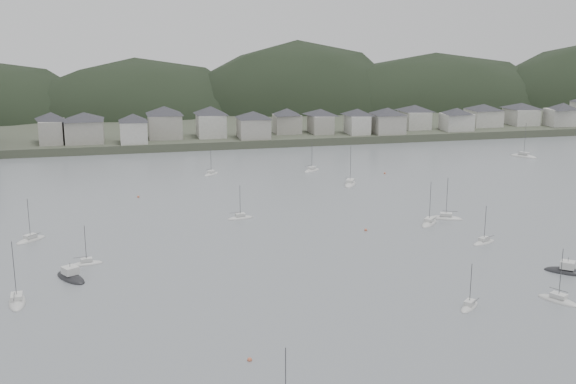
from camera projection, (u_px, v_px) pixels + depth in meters
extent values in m
plane|color=slate|center=(400.00, 344.00, 107.50)|extent=(900.00, 900.00, 0.00)
cube|color=#383D2D|center=(197.00, 107.00, 386.52)|extent=(900.00, 250.00, 3.00)
ellipsoid|color=black|center=(138.00, 137.00, 361.20)|extent=(132.08, 90.41, 79.74)
ellipsoid|color=black|center=(297.00, 136.00, 380.03)|extent=(133.88, 88.37, 101.41)
ellipsoid|color=black|center=(432.00, 128.00, 391.18)|extent=(165.81, 81.78, 82.55)
cube|color=gray|center=(52.00, 132.00, 263.90)|extent=(8.34, 12.91, 8.59)
pyramid|color=#2B2B31|center=(51.00, 116.00, 262.54)|extent=(15.78, 15.78, 3.01)
cube|color=gray|center=(85.00, 131.00, 265.87)|extent=(13.68, 13.35, 8.36)
pyramid|color=#2B2B31|center=(84.00, 116.00, 264.55)|extent=(20.07, 20.07, 2.93)
cube|color=#AAA89F|center=(134.00, 132.00, 264.76)|extent=(9.78, 10.20, 8.08)
pyramid|color=#2B2B31|center=(133.00, 117.00, 263.48)|extent=(14.83, 14.83, 2.83)
cube|color=gray|center=(165.00, 126.00, 276.40)|extent=(12.59, 13.33, 9.09)
pyramid|color=#2B2B31|center=(164.00, 110.00, 274.96)|extent=(19.24, 19.24, 3.18)
cube|color=#AAA89F|center=(211.00, 125.00, 278.85)|extent=(10.74, 12.17, 8.87)
pyramid|color=#2B2B31|center=(211.00, 110.00, 277.44)|extent=(17.01, 17.01, 3.10)
cube|color=gray|center=(253.00, 128.00, 276.19)|extent=(11.63, 12.09, 7.69)
pyramid|color=#2B2B31|center=(253.00, 115.00, 274.97)|extent=(17.61, 17.61, 2.69)
cube|color=gray|center=(287.00, 124.00, 287.77)|extent=(10.37, 9.35, 7.44)
pyramid|color=#2B2B31|center=(287.00, 112.00, 286.59)|extent=(14.65, 14.65, 2.60)
cube|color=gray|center=(320.00, 124.00, 288.45)|extent=(8.24, 12.20, 7.22)
pyramid|color=#2B2B31|center=(321.00, 112.00, 287.30)|extent=(15.17, 15.17, 2.53)
cube|color=#AAA89F|center=(357.00, 124.00, 286.49)|extent=(8.06, 10.91, 7.46)
pyramid|color=#2B2B31|center=(358.00, 112.00, 285.30)|extent=(14.08, 14.08, 2.61)
cube|color=gray|center=(387.00, 124.00, 287.75)|extent=(11.73, 11.78, 7.66)
pyramid|color=#2B2B31|center=(388.00, 111.00, 286.53)|extent=(17.46, 17.46, 2.68)
cube|color=#AAA89F|center=(414.00, 120.00, 300.57)|extent=(10.19, 13.02, 7.33)
pyramid|color=#2B2B31|center=(415.00, 108.00, 299.41)|extent=(17.23, 17.23, 2.57)
cube|color=#AAA89F|center=(456.00, 122.00, 295.51)|extent=(11.70, 9.81, 6.88)
pyramid|color=#2B2B31|center=(457.00, 111.00, 294.42)|extent=(15.97, 15.97, 2.41)
cube|color=#AAA89F|center=(483.00, 118.00, 307.55)|extent=(12.83, 12.48, 7.00)
pyramid|color=#2B2B31|center=(484.00, 107.00, 306.44)|extent=(18.79, 18.79, 2.45)
cube|color=#AAA89F|center=(521.00, 116.00, 312.05)|extent=(11.07, 13.50, 6.97)
pyramid|color=#2B2B31|center=(522.00, 106.00, 310.95)|extent=(18.25, 18.25, 2.44)
cube|color=#AAA89F|center=(562.00, 117.00, 308.06)|extent=(13.75, 9.12, 7.34)
pyramid|color=#2B2B31|center=(563.00, 106.00, 306.90)|extent=(16.97, 16.97, 2.57)
ellipsoid|color=beige|center=(350.00, 184.00, 211.66)|extent=(6.86, 9.66, 1.86)
cube|color=silver|center=(350.00, 180.00, 211.37)|extent=(3.30, 3.84, 0.70)
cylinder|color=#3F3F42|center=(351.00, 165.00, 210.25)|extent=(0.12, 0.12, 11.65)
cylinder|color=#3F3F42|center=(346.00, 178.00, 212.49)|extent=(1.98, 3.79, 0.10)
ellipsoid|color=beige|center=(524.00, 157.00, 254.43)|extent=(8.27, 9.54, 1.93)
cube|color=silver|center=(524.00, 153.00, 254.13)|extent=(3.72, 3.97, 0.70)
cylinder|color=#3F3F42|center=(525.00, 140.00, 252.98)|extent=(0.12, 0.12, 12.04)
cylinder|color=#3F3F42|center=(523.00, 153.00, 252.47)|extent=(2.69, 3.52, 0.10)
ellipsoid|color=beige|center=(558.00, 301.00, 123.90)|extent=(5.81, 7.78, 1.51)
cube|color=silver|center=(559.00, 295.00, 123.65)|extent=(2.74, 3.12, 0.70)
cylinder|color=#3F3F42|center=(561.00, 275.00, 122.76)|extent=(0.12, 0.12, 9.45)
cylinder|color=#3F3F42|center=(558.00, 290.00, 124.79)|extent=(1.75, 3.02, 0.10)
cylinder|color=#3F3F42|center=(286.00, 384.00, 85.86)|extent=(0.12, 0.12, 9.51)
ellipsoid|color=beige|center=(31.00, 241.00, 157.92)|extent=(7.07, 7.00, 1.51)
cube|color=silver|center=(30.00, 236.00, 157.67)|extent=(3.05, 3.03, 0.70)
cylinder|color=#3F3F42|center=(29.00, 219.00, 156.77)|extent=(0.12, 0.12, 9.42)
cylinder|color=#3F3F42|center=(34.00, 235.00, 156.85)|extent=(2.49, 2.44, 0.10)
ellipsoid|color=beige|center=(312.00, 171.00, 230.69)|extent=(7.32, 6.59, 1.50)
cube|color=silver|center=(312.00, 168.00, 230.44)|extent=(3.07, 2.93, 0.70)
cylinder|color=#3F3F42|center=(312.00, 156.00, 229.55)|extent=(0.12, 0.12, 9.36)
cylinder|color=#3F3F42|center=(308.00, 166.00, 230.89)|extent=(2.68, 2.21, 0.10)
ellipsoid|color=beige|center=(446.00, 219.00, 175.26)|extent=(8.43, 5.90, 1.62)
cube|color=silver|center=(446.00, 214.00, 174.99)|extent=(3.33, 2.85, 0.70)
cylinder|color=#3F3F42|center=(447.00, 198.00, 174.03)|extent=(0.12, 0.12, 10.14)
cylinder|color=#3F3F42|center=(450.00, 211.00, 175.76)|extent=(3.32, 1.70, 0.10)
ellipsoid|color=beige|center=(469.00, 307.00, 121.26)|extent=(5.85, 5.64, 1.23)
cube|color=silver|center=(470.00, 302.00, 121.04)|extent=(2.50, 2.46, 0.70)
cylinder|color=#3F3F42|center=(471.00, 285.00, 120.32)|extent=(0.12, 0.12, 7.70)
cylinder|color=#3F3F42|center=(476.00, 300.00, 120.37)|extent=(2.10, 1.96, 0.10)
ellipsoid|color=beige|center=(484.00, 243.00, 156.19)|extent=(6.93, 4.55, 1.33)
cube|color=silver|center=(484.00, 239.00, 155.96)|extent=(2.71, 2.25, 0.70)
cylinder|color=#3F3F42|center=(485.00, 224.00, 155.18)|extent=(0.12, 0.12, 8.29)
cylinder|color=#3F3F42|center=(490.00, 237.00, 155.63)|extent=(2.79, 1.26, 0.10)
ellipsoid|color=beige|center=(429.00, 224.00, 170.88)|extent=(7.38, 7.83, 1.63)
cube|color=silver|center=(429.00, 219.00, 170.62)|extent=(3.24, 3.33, 0.70)
cylinder|color=#3F3F42|center=(430.00, 203.00, 169.65)|extent=(0.12, 0.12, 10.20)
cylinder|color=#3F3F42|center=(435.00, 218.00, 169.66)|extent=(2.52, 2.81, 0.10)
ellipsoid|color=beige|center=(17.00, 302.00, 123.34)|extent=(3.72, 8.98, 1.75)
cube|color=silver|center=(17.00, 296.00, 123.06)|extent=(2.24, 3.25, 0.70)
cylinder|color=#3F3F42|center=(14.00, 272.00, 122.02)|extent=(0.12, 0.12, 10.92)
cylinder|color=#3F3F42|center=(14.00, 297.00, 121.42)|extent=(0.52, 3.92, 0.10)
ellipsoid|color=beige|center=(211.00, 175.00, 225.24)|extent=(6.15, 6.30, 1.33)
cube|color=silver|center=(211.00, 172.00, 225.01)|extent=(2.67, 2.70, 0.70)
cylinder|color=#3F3F42|center=(211.00, 161.00, 224.22)|extent=(0.12, 0.12, 8.34)
cylinder|color=#3F3F42|center=(208.00, 169.00, 225.52)|extent=(2.14, 2.24, 0.10)
ellipsoid|color=beige|center=(240.00, 218.00, 175.52)|extent=(6.82, 3.22, 1.31)
cube|color=silver|center=(240.00, 215.00, 175.30)|extent=(2.51, 1.82, 0.70)
cylinder|color=#3F3F42|center=(240.00, 202.00, 174.52)|extent=(0.12, 0.12, 8.19)
cylinder|color=#3F3F42|center=(235.00, 213.00, 175.11)|extent=(2.92, 0.62, 0.10)
ellipsoid|color=beige|center=(87.00, 264.00, 142.64)|extent=(6.57, 2.93, 1.27)
cube|color=silver|center=(87.00, 260.00, 142.42)|extent=(2.40, 1.70, 0.70)
cylinder|color=#3F3F42|center=(85.00, 245.00, 141.67)|extent=(0.12, 0.12, 7.93)
cylinder|color=#3F3F42|center=(80.00, 257.00, 142.20)|extent=(2.84, 0.51, 0.10)
ellipsoid|color=black|center=(567.00, 273.00, 137.92)|extent=(8.50, 7.93, 1.88)
cube|color=silver|center=(568.00, 265.00, 137.55)|extent=(3.51, 3.50, 1.40)
cylinder|color=#3F3F42|center=(568.00, 260.00, 137.34)|extent=(0.10, 0.10, 1.20)
ellipsoid|color=black|center=(71.00, 278.00, 134.79)|extent=(7.38, 9.44, 1.99)
cube|color=silver|center=(70.00, 270.00, 134.40)|extent=(3.55, 3.62, 1.40)
cylinder|color=#3F3F42|center=(70.00, 266.00, 134.19)|extent=(0.10, 0.10, 1.20)
sphere|color=#C56141|center=(385.00, 173.00, 226.59)|extent=(0.70, 0.70, 0.70)
sphere|color=#C56141|center=(138.00, 197.00, 196.48)|extent=(0.70, 0.70, 0.70)
sphere|color=#C56141|center=(250.00, 360.00, 102.35)|extent=(0.70, 0.70, 0.70)
sphere|color=#C56141|center=(366.00, 230.00, 165.50)|extent=(0.70, 0.70, 0.70)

